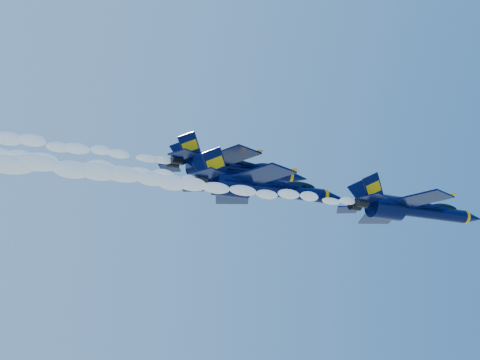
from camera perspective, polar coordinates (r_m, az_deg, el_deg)
name	(u,v)px	position (r m, az deg, el deg)	size (l,w,h in m)	color
jet_lead	(412,209)	(78.10, 14.45, -2.45)	(17.86, 14.65, 6.64)	black
smoke_trail_jet_lead	(130,176)	(63.97, -9.41, 0.30)	(49.96, 2.28, 2.05)	white
jet_second	(262,187)	(76.04, 1.89, -0.62)	(19.14, 15.70, 7.11)	black
jet_third	(233,168)	(81.04, -0.62, 1.03)	(18.31, 15.02, 6.80)	black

